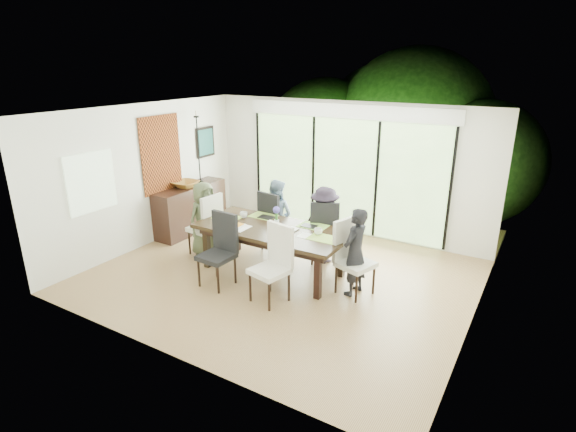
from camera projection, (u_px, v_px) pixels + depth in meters
The scene contains 62 objects.
floor at pixel (280, 277), 7.52m from camera, with size 6.00×5.00×0.01m, color brown.
ceiling at pixel (279, 112), 6.64m from camera, with size 6.00×5.00×0.01m, color white.
wall_back at pixel (345, 169), 9.12m from camera, with size 6.00×0.02×2.70m, color silver.
wall_front at pixel (162, 255), 5.04m from camera, with size 6.00×0.02×2.70m, color silver.
wall_left at pixel (146, 176), 8.54m from camera, with size 0.02×5.00×2.70m, color silver.
wall_right at pixel (484, 235), 5.62m from camera, with size 0.02×5.00×2.70m, color silver.
glass_doors at pixel (344, 176), 9.13m from camera, with size 4.20×0.02×2.30m, color #598C3F.
blinds_header at pixel (346, 111), 8.70m from camera, with size 4.40×0.06×0.28m, color white.
mullion_a at pixel (259, 165), 10.14m from camera, with size 0.05×0.04×2.30m, color black.
mullion_b at pixel (313, 172), 9.46m from camera, with size 0.05×0.04×2.30m, color black.
mullion_c at pixel (376, 181), 8.79m from camera, with size 0.05×0.04×2.30m, color black.
mullion_d at pixel (450, 191), 8.11m from camera, with size 0.05×0.04×2.30m, color black.
side_window at pixel (91, 182), 7.50m from camera, with size 0.02×0.90×1.00m, color #8CAD7F.
deck at pixel (358, 221), 10.30m from camera, with size 6.00×1.80×0.10m, color brown.
rail_top at pixel (373, 188), 10.75m from camera, with size 6.00×0.08×0.06m, color brown.
foliage_left at pixel (325, 138), 12.14m from camera, with size 3.20×3.20×3.20m, color #14380F.
foliage_mid at pixel (413, 128), 11.44m from camera, with size 4.00×4.00×4.00m, color #14380F.
foliage_right at pixel (480, 162), 10.10m from camera, with size 2.80×2.80×2.80m, color #14380F.
foliage_far at pixel (384, 129), 12.56m from camera, with size 3.60×3.60×3.60m, color #14380F.
table_top at pixel (273, 229), 7.46m from camera, with size 2.57×1.18×0.06m, color black.
table_apron at pixel (273, 235), 7.49m from camera, with size 2.36×0.96×0.11m, color black.
table_leg_fl at pixel (207, 247), 7.77m from camera, with size 0.10×0.10×0.74m, color black.
table_leg_fr at pixel (318, 276), 6.72m from camera, with size 0.10×0.10×0.74m, color black.
table_leg_bl at pixel (237, 232), 8.46m from camera, with size 0.10×0.10×0.74m, color black.
table_leg_br at pixel (342, 256), 7.42m from camera, with size 0.10×0.10×0.74m, color black.
chair_left_end at pixel (204, 224), 8.25m from camera, with size 0.49×0.49×1.18m, color beige, non-canonical shape.
chair_right_end at pixel (356, 258), 6.79m from camera, with size 0.49×0.49×1.18m, color beige, non-canonical shape.
chair_far_left at pixel (277, 220), 8.43m from camera, with size 0.49×0.49×1.18m, color black, non-canonical shape.
chair_far_right at pixel (325, 230), 7.94m from camera, with size 0.49×0.49×1.18m, color black, non-canonical shape.
chair_near_left at pixel (216, 251), 7.06m from camera, with size 0.49×0.49×1.18m, color black, non-canonical shape.
chair_near_right at pixel (269, 265), 6.57m from camera, with size 0.49×0.49×1.18m, color white, non-canonical shape.
person_left_end at pixel (205, 219), 8.20m from camera, with size 0.64×0.41×1.38m, color #495237.
person_right_end at pixel (355, 252), 6.77m from camera, with size 0.64×0.41×1.38m, color black.
person_far_left at pixel (276, 215), 8.38m from camera, with size 0.64×0.41×1.38m, color #738DA6.
person_far_right at pixel (324, 225), 7.89m from camera, with size 0.64×0.41×1.38m, color black.
placemat_left at pixel (227, 218), 7.91m from camera, with size 0.47×0.34×0.01m, color #A4C646.
placemat_right at pixel (324, 238), 6.99m from camera, with size 0.47×0.34×0.01m, color #8AB23F.
placemat_far_l at pixel (263, 216), 7.99m from camera, with size 0.47×0.34×0.01m, color #84AA3C.
placemat_far_r at pixel (313, 226), 7.51m from camera, with size 0.47×0.34×0.01m, color #85BE43.
placemat_paper at pixel (235, 227), 7.47m from camera, with size 0.47×0.34×0.01m, color white.
tablet_far_l at pixel (267, 217), 7.90m from camera, with size 0.28×0.19×0.01m, color black.
tablet_far_r at pixel (309, 226), 7.49m from camera, with size 0.26×0.18×0.01m, color black.
papers at pixel (308, 236), 7.07m from camera, with size 0.32×0.24×0.00m, color white.
platter_base at pixel (235, 226), 7.47m from camera, with size 0.28×0.28×0.03m, color white.
platter_snacks at pixel (235, 225), 7.46m from camera, with size 0.21×0.21×0.01m, color orange.
vase at pixel (277, 223), 7.44m from camera, with size 0.09×0.09×0.13m, color silver.
hyacinth_stems at pixel (277, 216), 7.40m from camera, with size 0.04×0.04×0.17m, color #337226.
hyacinth_blooms at pixel (276, 210), 7.37m from camera, with size 0.12×0.12×0.12m, color #574BBC.
laptop at pixel (228, 220), 7.78m from camera, with size 0.35×0.23×0.03m, color silver.
cup_a at pixel (244, 215), 7.89m from camera, with size 0.13×0.13×0.10m, color white.
cup_b at pixel (277, 228), 7.28m from camera, with size 0.11×0.11×0.10m, color white.
cup_c at pixel (318, 232), 7.13m from camera, with size 0.13×0.13×0.10m, color white.
book at pixel (287, 229), 7.37m from camera, with size 0.18×0.24×0.02m, color white.
sideboard at pixel (191, 209), 9.42m from camera, with size 0.49×1.73×0.98m, color black.
bowl at pixel (186, 184), 9.16m from camera, with size 0.52×0.52×0.13m, color brown.
candlestick_base at pixel (200, 181), 9.54m from camera, with size 0.11×0.11×0.04m, color black.
candlestick_shaft at pixel (198, 150), 9.31m from camera, with size 0.03×0.03×1.35m, color black.
candlestick_pan at pixel (196, 117), 9.09m from camera, with size 0.11×0.11×0.03m, color black.
candle at pixel (196, 113), 9.07m from camera, with size 0.04×0.04×0.11m, color silver.
tapestry at pixel (161, 154), 8.73m from camera, with size 0.02×1.00×1.50m, color #953C15.
art_frame at pixel (205, 142), 9.77m from camera, with size 0.03×0.55×0.65m, color black.
art_canvas at pixel (206, 142), 9.76m from camera, with size 0.01×0.45×0.55m, color #174B4A.
Camera 1 is at (3.59, -5.75, 3.42)m, focal length 28.00 mm.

